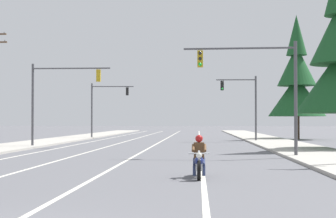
% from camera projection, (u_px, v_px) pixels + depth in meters
% --- Properties ---
extents(lane_stripe_center, '(0.16, 100.00, 0.01)m').
position_uv_depth(lane_stripe_center, '(163.00, 140.00, 53.20)').
color(lane_stripe_center, beige).
rests_on(lane_stripe_center, ground).
extents(lane_stripe_left, '(0.16, 100.00, 0.01)m').
position_uv_depth(lane_stripe_left, '(130.00, 140.00, 53.39)').
color(lane_stripe_left, beige).
rests_on(lane_stripe_left, ground).
extents(lane_stripe_right, '(0.16, 100.00, 0.01)m').
position_uv_depth(lane_stripe_right, '(200.00, 140.00, 52.99)').
color(lane_stripe_right, beige).
rests_on(lane_stripe_right, ground).
extents(lane_stripe_far_left, '(0.16, 100.00, 0.01)m').
position_uv_depth(lane_stripe_far_left, '(100.00, 140.00, 53.57)').
color(lane_stripe_far_left, beige).
rests_on(lane_stripe_far_left, ground).
extents(sidewalk_kerb_right, '(4.40, 110.00, 0.14)m').
position_uv_depth(sidewalk_kerb_right, '(273.00, 142.00, 47.63)').
color(sidewalk_kerb_right, '#ADA89E').
rests_on(sidewalk_kerb_right, ground).
extents(sidewalk_kerb_left, '(4.40, 110.00, 0.14)m').
position_uv_depth(sidewalk_kerb_left, '(50.00, 141.00, 48.79)').
color(sidewalk_kerb_left, '#ADA89E').
rests_on(sidewalk_kerb_left, ground).
extents(motorcycle_with_rider, '(0.70, 2.19, 1.46)m').
position_uv_depth(motorcycle_with_rider, '(199.00, 161.00, 18.10)').
color(motorcycle_with_rider, black).
rests_on(motorcycle_with_rider, ground).
extents(traffic_signal_near_right, '(6.05, 0.40, 6.20)m').
position_uv_depth(traffic_signal_near_right, '(262.00, 79.00, 28.23)').
color(traffic_signal_near_right, '#47474C').
rests_on(traffic_signal_near_right, ground).
extents(traffic_signal_near_left, '(5.89, 0.37, 6.20)m').
position_uv_depth(traffic_signal_near_left, '(56.00, 91.00, 39.19)').
color(traffic_signal_near_left, '#47474C').
rests_on(traffic_signal_near_left, ground).
extents(traffic_signal_mid_right, '(3.82, 0.41, 6.20)m').
position_uv_depth(traffic_signal_mid_right, '(245.00, 99.00, 49.92)').
color(traffic_signal_mid_right, '#47474C').
rests_on(traffic_signal_mid_right, ground).
extents(traffic_signal_mid_left, '(4.78, 0.61, 6.20)m').
position_uv_depth(traffic_signal_mid_left, '(104.00, 102.00, 59.70)').
color(traffic_signal_mid_left, '#47474C').
rests_on(traffic_signal_mid_left, ground).
extents(conifer_tree_right_verge_far, '(6.00, 6.00, 13.20)m').
position_uv_depth(conifer_tree_right_verge_far, '(297.00, 82.00, 55.82)').
color(conifer_tree_right_verge_far, '#423023').
rests_on(conifer_tree_right_verge_far, ground).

